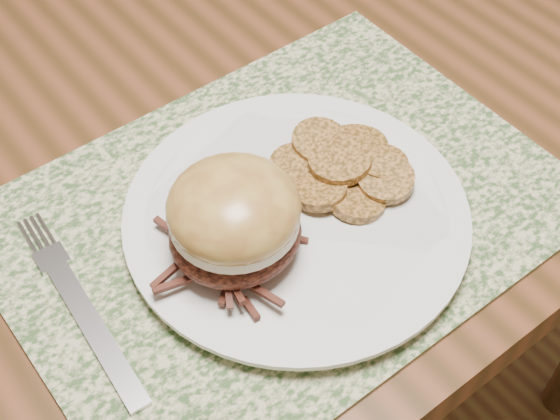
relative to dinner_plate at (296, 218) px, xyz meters
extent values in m
cylinder|color=brown|center=(0.50, 0.66, -0.41)|extent=(0.06, 0.06, 0.71)
cube|color=#38542B|center=(0.00, 0.02, -0.01)|extent=(0.45, 0.33, 0.00)
cylinder|color=white|center=(0.00, 0.00, 0.00)|extent=(0.26, 0.26, 0.02)
ellipsoid|color=black|center=(-0.06, 0.00, 0.03)|extent=(0.11, 0.11, 0.04)
cylinder|color=beige|center=(-0.06, 0.00, 0.05)|extent=(0.11, 0.11, 0.01)
ellipsoid|color=#B0853A|center=(-0.06, 0.00, 0.06)|extent=(0.11, 0.11, 0.05)
cylinder|color=#9D662E|center=(0.03, 0.03, 0.01)|extent=(0.06, 0.06, 0.01)
cylinder|color=#9D662E|center=(0.06, 0.04, 0.02)|extent=(0.06, 0.06, 0.02)
cylinder|color=#9D662E|center=(0.08, 0.02, 0.01)|extent=(0.08, 0.08, 0.02)
cylinder|color=#9D662E|center=(0.02, 0.00, 0.02)|extent=(0.06, 0.06, 0.02)
cylinder|color=#9D662E|center=(0.05, 0.01, 0.02)|extent=(0.07, 0.07, 0.01)
cylinder|color=#9D662E|center=(0.08, -0.01, 0.02)|extent=(0.06, 0.06, 0.01)
cylinder|color=#9D662E|center=(0.04, -0.02, 0.01)|extent=(0.06, 0.06, 0.02)
cylinder|color=#9D662E|center=(0.07, -0.02, 0.02)|extent=(0.07, 0.07, 0.02)
cube|color=silver|center=(-0.18, 0.01, -0.01)|extent=(0.03, 0.14, 0.00)
cube|color=silver|center=(-0.17, 0.09, -0.01)|extent=(0.03, 0.02, 0.00)
camera|label=1|loc=(-0.25, -0.30, 0.49)|focal=50.00mm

